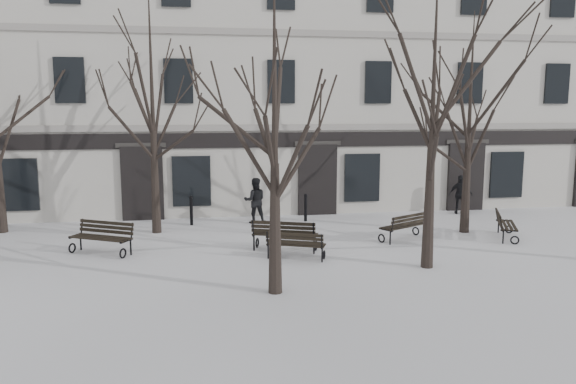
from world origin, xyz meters
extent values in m
plane|color=white|center=(0.00, 0.00, 0.00)|extent=(100.00, 100.00, 0.00)
cube|color=beige|center=(0.00, 13.00, 5.50)|extent=(40.00, 10.00, 11.00)
cube|color=gray|center=(0.00, 7.97, 3.60)|extent=(40.00, 0.12, 0.25)
cube|color=gray|center=(0.00, 7.97, 7.30)|extent=(40.00, 0.12, 0.25)
cube|color=black|center=(0.00, 7.96, 3.10)|extent=(40.00, 0.10, 0.60)
cube|color=black|center=(-8.10, 7.95, 1.50)|extent=(1.50, 0.14, 2.00)
cube|color=black|center=(-3.50, 7.94, 1.45)|extent=(1.60, 0.22, 2.90)
cube|color=#2D2B28|center=(-3.50, 7.90, 2.95)|extent=(1.90, 0.08, 0.18)
cube|color=black|center=(-1.60, 7.95, 1.50)|extent=(1.50, 0.14, 2.00)
cube|color=black|center=(3.50, 7.94, 1.45)|extent=(1.60, 0.22, 2.90)
cube|color=#2D2B28|center=(3.50, 7.90, 2.95)|extent=(1.90, 0.08, 0.18)
cube|color=black|center=(5.40, 7.95, 1.50)|extent=(1.50, 0.14, 2.00)
cube|color=black|center=(10.00, 7.94, 1.45)|extent=(1.60, 0.22, 2.90)
cube|color=#2D2B28|center=(10.00, 7.90, 2.95)|extent=(1.90, 0.08, 0.18)
cube|color=black|center=(11.90, 7.95, 1.50)|extent=(1.50, 0.14, 2.00)
cube|color=black|center=(-6.00, 7.95, 5.40)|extent=(1.10, 0.14, 1.70)
cube|color=black|center=(-2.00, 7.95, 5.40)|extent=(1.10, 0.14, 1.70)
cube|color=black|center=(2.00, 7.95, 5.40)|extent=(1.10, 0.14, 1.70)
cube|color=black|center=(6.00, 7.95, 5.40)|extent=(1.10, 0.14, 1.70)
cube|color=black|center=(10.00, 7.95, 5.40)|extent=(1.10, 0.14, 1.70)
cube|color=black|center=(14.00, 7.95, 5.40)|extent=(1.10, 0.14, 1.70)
cone|color=black|center=(0.43, -1.58, 1.56)|extent=(0.34, 0.34, 3.12)
cone|color=black|center=(4.90, -0.12, 1.72)|extent=(0.34, 0.34, 3.45)
cone|color=black|center=(-8.24, 6.44, 1.56)|extent=(0.34, 0.34, 3.13)
cone|color=black|center=(-2.83, 5.54, 1.80)|extent=(0.34, 0.34, 3.61)
cone|color=black|center=(7.98, 3.86, 1.60)|extent=(0.34, 0.34, 3.20)
torus|color=black|center=(2.23, 2.16, 0.15)|extent=(0.16, 0.32, 0.32)
cylinder|color=black|center=(2.09, 1.79, 0.25)|extent=(0.06, 0.06, 0.50)
cube|color=black|center=(2.16, 1.97, 0.50)|extent=(0.27, 0.59, 0.06)
torus|color=black|center=(0.47, 2.82, 0.15)|extent=(0.16, 0.32, 0.32)
cylinder|color=black|center=(0.32, 2.45, 0.25)|extent=(0.06, 0.06, 0.50)
cube|color=black|center=(0.40, 2.64, 0.50)|extent=(0.27, 0.59, 0.06)
cube|color=black|center=(1.36, 2.53, 0.52)|extent=(1.90, 0.80, 0.04)
cube|color=black|center=(1.31, 2.39, 0.52)|extent=(1.90, 0.80, 0.04)
cube|color=black|center=(1.25, 2.24, 0.52)|extent=(1.90, 0.80, 0.04)
cube|color=black|center=(1.20, 2.10, 0.52)|extent=(1.90, 0.80, 0.04)
cube|color=black|center=(1.18, 2.06, 0.66)|extent=(1.88, 0.74, 0.10)
cube|color=black|center=(1.17, 2.03, 0.80)|extent=(1.88, 0.74, 0.10)
cube|color=black|center=(1.16, 2.01, 0.93)|extent=(1.88, 0.74, 0.10)
cylinder|color=black|center=(2.05, 1.70, 0.72)|extent=(0.10, 0.16, 0.55)
cylinder|color=black|center=(0.29, 2.37, 0.72)|extent=(0.10, 0.16, 0.55)
torus|color=black|center=(2.26, 1.14, 0.13)|extent=(0.15, 0.27, 0.27)
cylinder|color=black|center=(2.13, 0.83, 0.21)|extent=(0.05, 0.05, 0.42)
cube|color=black|center=(2.19, 0.99, 0.42)|extent=(0.24, 0.50, 0.05)
torus|color=black|center=(0.77, 1.76, 0.13)|extent=(0.15, 0.27, 0.27)
cylinder|color=black|center=(0.64, 1.44, 0.21)|extent=(0.05, 0.05, 0.42)
cube|color=black|center=(0.71, 1.60, 0.42)|extent=(0.24, 0.50, 0.05)
cube|color=black|center=(1.53, 1.48, 0.44)|extent=(1.60, 0.73, 0.03)
cube|color=black|center=(1.48, 1.36, 0.44)|extent=(1.60, 0.73, 0.03)
cube|color=black|center=(1.43, 1.24, 0.44)|extent=(1.60, 0.73, 0.03)
cube|color=black|center=(1.38, 1.12, 0.44)|extent=(1.60, 0.73, 0.03)
cube|color=black|center=(1.36, 1.08, 0.57)|extent=(1.58, 0.68, 0.08)
cube|color=black|center=(1.35, 1.06, 0.68)|extent=(1.58, 0.68, 0.08)
cube|color=black|center=(1.35, 1.05, 0.79)|extent=(1.58, 0.68, 0.08)
cylinder|color=black|center=(2.10, 0.76, 0.61)|extent=(0.09, 0.14, 0.47)
cylinder|color=black|center=(0.61, 1.37, 0.61)|extent=(0.09, 0.14, 0.47)
torus|color=black|center=(-5.19, 3.06, 0.15)|extent=(0.20, 0.30, 0.31)
cylinder|color=black|center=(-5.00, 3.40, 0.24)|extent=(0.05, 0.05, 0.49)
cube|color=black|center=(-5.09, 3.23, 0.49)|extent=(0.34, 0.55, 0.05)
torus|color=black|center=(-3.58, 2.17, 0.15)|extent=(0.20, 0.30, 0.31)
cylinder|color=black|center=(-3.39, 2.51, 0.24)|extent=(0.05, 0.05, 0.49)
cube|color=black|center=(-3.48, 2.34, 0.49)|extent=(0.34, 0.55, 0.05)
cube|color=black|center=(-4.40, 2.58, 0.51)|extent=(1.75, 1.03, 0.04)
cube|color=black|center=(-4.33, 2.71, 0.51)|extent=(1.75, 1.03, 0.04)
cube|color=black|center=(-4.26, 2.84, 0.51)|extent=(1.75, 1.03, 0.04)
cube|color=black|center=(-4.18, 2.98, 0.51)|extent=(1.75, 1.03, 0.04)
cube|color=black|center=(-4.16, 3.01, 0.65)|extent=(1.72, 0.98, 0.10)
cube|color=black|center=(-4.15, 3.03, 0.78)|extent=(1.72, 0.98, 0.10)
cube|color=black|center=(-4.14, 3.06, 0.91)|extent=(1.72, 0.98, 0.10)
cylinder|color=black|center=(-4.96, 3.48, 0.70)|extent=(0.11, 0.16, 0.54)
cylinder|color=black|center=(-3.35, 2.59, 0.70)|extent=(0.11, 0.16, 0.54)
torus|color=black|center=(6.09, 3.68, 0.14)|extent=(0.19, 0.29, 0.30)
cylinder|color=black|center=(6.27, 3.35, 0.23)|extent=(0.05, 0.05, 0.46)
cube|color=black|center=(6.18, 3.52, 0.46)|extent=(0.32, 0.52, 0.05)
torus|color=black|center=(4.56, 2.82, 0.14)|extent=(0.19, 0.29, 0.30)
cylinder|color=black|center=(4.75, 2.49, 0.23)|extent=(0.05, 0.05, 0.46)
cube|color=black|center=(4.66, 2.66, 0.46)|extent=(0.32, 0.52, 0.05)
cube|color=black|center=(5.31, 3.28, 0.48)|extent=(1.66, 0.99, 0.04)
cube|color=black|center=(5.38, 3.16, 0.48)|extent=(1.66, 0.99, 0.04)
cube|color=black|center=(5.45, 3.03, 0.48)|extent=(1.66, 0.99, 0.04)
cube|color=black|center=(5.52, 2.91, 0.48)|extent=(1.66, 0.99, 0.04)
cube|color=black|center=(5.54, 2.87, 0.62)|extent=(1.64, 0.94, 0.09)
cube|color=black|center=(5.55, 2.85, 0.74)|extent=(1.64, 0.94, 0.09)
cube|color=black|center=(5.56, 2.83, 0.87)|extent=(1.64, 0.94, 0.09)
cylinder|color=black|center=(6.32, 3.28, 0.67)|extent=(0.11, 0.15, 0.51)
cylinder|color=black|center=(4.79, 2.42, 0.67)|extent=(0.11, 0.15, 0.51)
torus|color=black|center=(8.76, 1.91, 0.14)|extent=(0.28, 0.16, 0.29)
cylinder|color=black|center=(8.43, 2.06, 0.22)|extent=(0.05, 0.05, 0.45)
cube|color=black|center=(8.60, 1.98, 0.45)|extent=(0.52, 0.27, 0.05)
torus|color=black|center=(9.46, 3.44, 0.14)|extent=(0.28, 0.16, 0.29)
cylinder|color=black|center=(9.14, 3.59, 0.22)|extent=(0.05, 0.05, 0.45)
cube|color=black|center=(9.30, 3.51, 0.45)|extent=(0.52, 0.27, 0.05)
cube|color=black|center=(9.15, 2.66, 0.47)|extent=(0.82, 1.66, 0.03)
cube|color=black|center=(9.02, 2.71, 0.47)|extent=(0.82, 1.66, 0.03)
cube|color=black|center=(8.89, 2.77, 0.47)|extent=(0.82, 1.66, 0.03)
cube|color=black|center=(8.77, 2.83, 0.47)|extent=(0.82, 1.66, 0.03)
cube|color=black|center=(8.73, 2.85, 0.60)|extent=(0.78, 1.64, 0.09)
cube|color=black|center=(8.71, 2.86, 0.71)|extent=(0.78, 1.64, 0.09)
cube|color=black|center=(8.69, 2.86, 0.83)|extent=(0.78, 1.64, 0.09)
cylinder|color=black|center=(8.36, 2.09, 0.64)|extent=(0.15, 0.10, 0.49)
cylinder|color=black|center=(9.06, 3.62, 0.64)|extent=(0.15, 0.10, 0.49)
cylinder|color=black|center=(-1.62, 6.64, 0.51)|extent=(0.12, 0.12, 1.03)
sphere|color=black|center=(-1.62, 6.64, 1.05)|extent=(0.14, 0.14, 0.14)
cylinder|color=black|center=(2.76, 6.64, 0.50)|extent=(0.12, 0.12, 0.99)
sphere|color=black|center=(2.76, 6.64, 1.01)|extent=(0.14, 0.14, 0.14)
imported|color=black|center=(0.79, 6.63, 0.00)|extent=(0.87, 0.69, 1.75)
imported|color=black|center=(9.41, 7.12, 0.00)|extent=(1.03, 0.66, 1.62)
camera|label=1|loc=(-1.32, -14.43, 4.42)|focal=35.00mm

